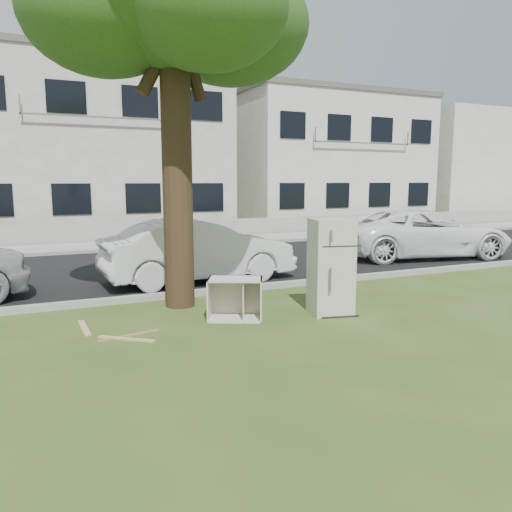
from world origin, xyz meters
name	(u,v)px	position (x,y,z in m)	size (l,w,h in m)	color
ground	(236,329)	(0.00, 0.00, 0.00)	(120.00, 120.00, 0.00)	#35481A
road	(152,268)	(0.00, 6.00, 0.01)	(120.00, 7.00, 0.01)	black
kerb_near	(191,296)	(0.00, 2.45, 0.00)	(120.00, 0.18, 0.12)	gray
kerb_far	(128,251)	(0.00, 9.55, 0.00)	(120.00, 0.18, 0.12)	gray
sidewalk	(121,246)	(0.00, 11.00, 0.01)	(120.00, 2.80, 0.01)	gray
low_wall	(113,232)	(0.00, 12.60, 0.35)	(120.00, 0.15, 0.70)	gray
townhouse_center	(94,150)	(0.00, 17.50, 3.72)	(11.22, 8.16, 7.44)	silver
townhouse_right	(317,160)	(12.00, 17.50, 3.42)	(10.20, 8.16, 6.84)	white
filler_right	(489,167)	(26.00, 18.00, 3.20)	(16.00, 9.00, 6.40)	silver
fridge	(331,267)	(1.84, 0.18, 0.83)	(0.68, 0.63, 1.66)	#BCB5A9
cabinet	(235,299)	(0.20, 0.54, 0.35)	(0.90, 0.56, 0.70)	white
plank_a	(129,335)	(-1.60, 0.32, 0.01)	(0.97, 0.08, 0.02)	#936B47
plank_b	(127,339)	(-1.67, 0.16, 0.01)	(0.89, 0.09, 0.02)	tan
plank_c	(84,328)	(-2.18, 1.00, 0.01)	(0.87, 0.10, 0.02)	tan
car_center	(199,250)	(0.62, 3.83, 0.72)	(1.52, 4.37, 1.44)	silver
car_right	(423,233)	(7.94, 4.57, 0.72)	(2.40, 5.21, 1.45)	white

